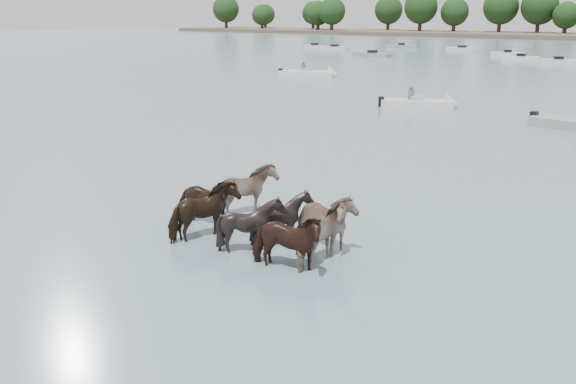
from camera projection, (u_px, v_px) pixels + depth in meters
The scene contains 6 objects.
ground at pixel (196, 261), 14.17m from camera, with size 400.00×400.00×0.00m, color slate.
shoreline at pixel (414, 33), 168.69m from camera, with size 160.00×30.00×1.00m, color #4C4233.
pony_herd at pixel (263, 218), 15.19m from camera, with size 6.11×3.92×1.59m.
motorboat_a at pixel (428, 104), 37.14m from camera, with size 4.92×3.78×1.92m.
motorboat_f at pixel (315, 74), 55.95m from camera, with size 5.72×3.57×1.92m.
treeline at pixel (429, 10), 165.46m from camera, with size 147.44×21.86×11.97m.
Camera 1 is at (9.78, -9.01, 5.57)m, focal length 37.68 mm.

